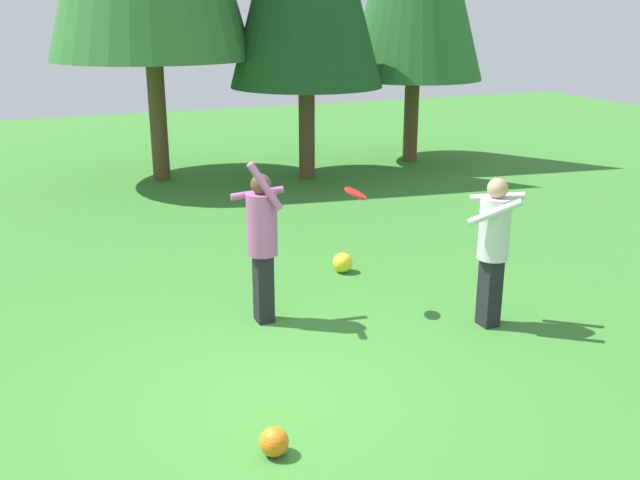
# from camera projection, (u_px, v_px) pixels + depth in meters

# --- Properties ---
(ground_plane) EXTENTS (40.00, 40.00, 0.00)m
(ground_plane) POSITION_uv_depth(u_px,v_px,m) (271.00, 396.00, 6.60)
(ground_plane) COLOR #387A2D
(person_thrower) EXTENTS (0.60, 0.53, 1.90)m
(person_thrower) POSITION_uv_depth(u_px,v_px,m) (262.00, 235.00, 7.90)
(person_thrower) COLOR black
(person_thrower) RESTS_ON ground_plane
(person_catcher) EXTENTS (0.75, 0.74, 1.70)m
(person_catcher) POSITION_uv_depth(u_px,v_px,m) (494.00, 240.00, 7.80)
(person_catcher) COLOR black
(person_catcher) RESTS_ON ground_plane
(frisbee) EXTENTS (0.34, 0.35, 0.14)m
(frisbee) POSITION_uv_depth(u_px,v_px,m) (355.00, 193.00, 8.08)
(frisbee) COLOR red
(ball_yellow) EXTENTS (0.27, 0.27, 0.27)m
(ball_yellow) POSITION_uv_depth(u_px,v_px,m) (343.00, 263.00, 9.70)
(ball_yellow) COLOR yellow
(ball_yellow) RESTS_ON ground_plane
(ball_orange) EXTENTS (0.24, 0.24, 0.24)m
(ball_orange) POSITION_uv_depth(u_px,v_px,m) (274.00, 442.00, 5.69)
(ball_orange) COLOR orange
(ball_orange) RESTS_ON ground_plane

